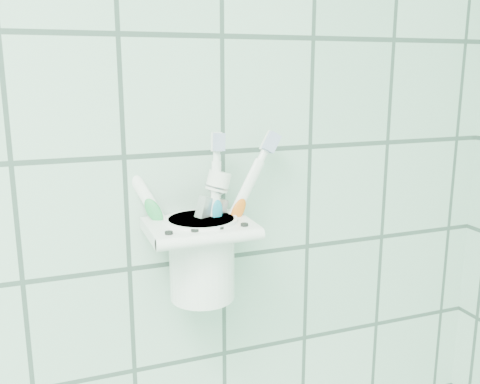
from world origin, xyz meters
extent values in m
cube|color=white|center=(0.66, 1.19, 1.30)|extent=(0.05, 0.02, 0.03)
cube|color=white|center=(0.66, 1.15, 1.31)|extent=(0.12, 0.09, 0.01)
cylinder|color=white|center=(0.66, 1.11, 1.31)|extent=(0.12, 0.01, 0.01)
cylinder|color=black|center=(0.62, 1.12, 1.31)|extent=(0.01, 0.01, 0.00)
cylinder|color=black|center=(0.65, 1.12, 1.31)|extent=(0.01, 0.01, 0.00)
cylinder|color=black|center=(0.68, 1.12, 1.31)|extent=(0.01, 0.01, 0.00)
cylinder|color=black|center=(0.71, 1.12, 1.31)|extent=(0.01, 0.01, 0.00)
cylinder|color=white|center=(0.67, 1.16, 1.27)|extent=(0.08, 0.08, 0.10)
cylinder|color=white|center=(0.67, 1.16, 1.31)|extent=(0.08, 0.08, 0.01)
cylinder|color=black|center=(0.67, 1.16, 1.31)|extent=(0.07, 0.07, 0.00)
cylinder|color=white|center=(0.67, 1.14, 1.32)|extent=(0.09, 0.09, 0.16)
cylinder|color=white|center=(0.67, 1.14, 1.42)|extent=(0.02, 0.02, 0.03)
cube|color=silver|center=(0.67, 1.13, 1.44)|extent=(0.03, 0.02, 0.03)
cube|color=white|center=(0.67, 1.14, 1.44)|extent=(0.03, 0.02, 0.03)
ellipsoid|color=green|center=(0.67, 1.13, 1.34)|extent=(0.03, 0.02, 0.04)
cylinder|color=white|center=(0.68, 1.15, 1.31)|extent=(0.02, 0.03, 0.15)
cylinder|color=white|center=(0.68, 1.15, 1.39)|extent=(0.01, 0.01, 0.02)
cube|color=silver|center=(0.68, 1.15, 1.40)|extent=(0.01, 0.01, 0.02)
cube|color=white|center=(0.68, 1.15, 1.40)|extent=(0.01, 0.01, 0.02)
ellipsoid|color=teal|center=(0.68, 1.15, 1.32)|extent=(0.02, 0.01, 0.03)
cylinder|color=white|center=(0.66, 1.15, 1.32)|extent=(0.10, 0.03, 0.15)
cylinder|color=white|center=(0.66, 1.15, 1.41)|extent=(0.02, 0.01, 0.03)
cube|color=silver|center=(0.66, 1.15, 1.43)|extent=(0.02, 0.01, 0.03)
cube|color=white|center=(0.66, 1.15, 1.43)|extent=(0.02, 0.01, 0.03)
ellipsoid|color=orange|center=(0.66, 1.15, 1.34)|extent=(0.03, 0.01, 0.03)
cube|color=silver|center=(0.66, 1.16, 1.29)|extent=(0.07, 0.03, 0.11)
cube|color=silver|center=(0.66, 1.16, 1.23)|extent=(0.04, 0.02, 0.02)
cone|color=silver|center=(0.66, 1.16, 1.35)|extent=(0.04, 0.04, 0.03)
cylinder|color=white|center=(0.66, 1.16, 1.36)|extent=(0.04, 0.04, 0.03)
camera|label=1|loc=(0.50, 0.59, 1.48)|focal=40.00mm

